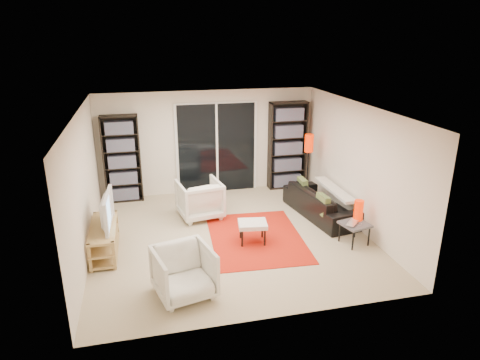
% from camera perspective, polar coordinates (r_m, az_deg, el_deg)
% --- Properties ---
extents(floor, '(5.00, 5.00, 0.00)m').
position_cam_1_polar(floor, '(8.11, -1.24, -7.50)').
color(floor, beige).
rests_on(floor, ground).
extents(wall_back, '(5.00, 0.02, 2.40)m').
position_cam_1_polar(wall_back, '(10.01, -4.30, 5.02)').
color(wall_back, silver).
rests_on(wall_back, ground).
extents(wall_front, '(5.00, 0.02, 2.40)m').
position_cam_1_polar(wall_front, '(5.41, 4.27, -7.74)').
color(wall_front, silver).
rests_on(wall_front, ground).
extents(wall_left, '(0.02, 5.00, 2.40)m').
position_cam_1_polar(wall_left, '(7.57, -20.15, -0.88)').
color(wall_left, silver).
rests_on(wall_left, ground).
extents(wall_right, '(0.02, 5.00, 2.40)m').
position_cam_1_polar(wall_right, '(8.50, 15.42, 1.77)').
color(wall_right, silver).
rests_on(wall_right, ground).
extents(ceiling, '(5.00, 5.00, 0.02)m').
position_cam_1_polar(ceiling, '(7.35, -1.38, 9.44)').
color(ceiling, white).
rests_on(ceiling, wall_back).
extents(sliding_door, '(1.92, 0.08, 2.16)m').
position_cam_1_polar(sliding_door, '(10.05, -3.12, 4.21)').
color(sliding_door, white).
rests_on(sliding_door, ground).
extents(bookshelf_left, '(0.80, 0.30, 1.95)m').
position_cam_1_polar(bookshelf_left, '(9.81, -15.44, 2.70)').
color(bookshelf_left, black).
rests_on(bookshelf_left, ground).
extents(bookshelf_right, '(0.90, 0.30, 2.10)m').
position_cam_1_polar(bookshelf_right, '(10.35, 6.34, 4.57)').
color(bookshelf_right, black).
rests_on(bookshelf_right, ground).
extents(tv_stand, '(0.43, 1.34, 0.50)m').
position_cam_1_polar(tv_stand, '(7.81, -17.64, -7.46)').
color(tv_stand, tan).
rests_on(tv_stand, floor).
extents(tv, '(0.18, 1.01, 0.58)m').
position_cam_1_polar(tv, '(7.59, -17.89, -3.90)').
color(tv, black).
rests_on(tv, tv_stand).
extents(rug, '(1.81, 2.36, 0.01)m').
position_cam_1_polar(rug, '(8.06, 2.15, -7.68)').
color(rug, red).
rests_on(rug, floor).
extents(sofa, '(1.06, 2.06, 0.57)m').
position_cam_1_polar(sofa, '(9.03, 10.80, -2.99)').
color(sofa, black).
rests_on(sofa, floor).
extents(armchair_back, '(0.96, 0.98, 0.78)m').
position_cam_1_polar(armchair_back, '(8.82, -5.39, -2.54)').
color(armchair_back, silver).
rests_on(armchair_back, floor).
extents(armchair_front, '(0.97, 0.98, 0.74)m').
position_cam_1_polar(armchair_front, '(6.33, -7.48, -12.13)').
color(armchair_front, silver).
rests_on(armchair_front, floor).
extents(ottoman, '(0.56, 0.48, 0.40)m').
position_cam_1_polar(ottoman, '(7.75, 1.68, -6.03)').
color(ottoman, silver).
rests_on(ottoman, floor).
extents(side_table, '(0.55, 0.55, 0.40)m').
position_cam_1_polar(side_table, '(7.97, 15.07, -5.90)').
color(side_table, '#4A4A4F').
rests_on(side_table, floor).
extents(laptop, '(0.41, 0.41, 0.03)m').
position_cam_1_polar(laptop, '(7.91, 15.12, -5.65)').
color(laptop, silver).
rests_on(laptop, side_table).
extents(table_lamp, '(0.17, 0.17, 0.38)m').
position_cam_1_polar(table_lamp, '(8.04, 15.53, -3.90)').
color(table_lamp, red).
rests_on(table_lamp, side_table).
extents(floor_lamp, '(0.22, 0.22, 1.47)m').
position_cam_1_polar(floor_lamp, '(9.77, 9.14, 4.08)').
color(floor_lamp, black).
rests_on(floor_lamp, floor).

